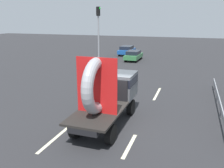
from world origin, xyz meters
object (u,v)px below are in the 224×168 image
at_px(oncoming_car, 127,50).
at_px(distant_sedan, 133,55).
at_px(flatbed_truck, 109,91).
at_px(traffic_light, 98,29).

bearing_deg(oncoming_car, distant_sedan, -64.18).
bearing_deg(oncoming_car, flatbed_truck, -76.63).
xyz_separation_m(flatbed_truck, distant_sedan, (-3.35, 18.56, -0.99)).
xyz_separation_m(flatbed_truck, traffic_light, (-5.65, 12.54, 2.43)).
height_order(distant_sedan, traffic_light, traffic_light).
distance_m(distant_sedan, traffic_light, 7.30).
bearing_deg(flatbed_truck, distant_sedan, 100.23).
height_order(flatbed_truck, distant_sedan, flatbed_truck).
distance_m(flatbed_truck, oncoming_car, 23.52).
height_order(flatbed_truck, oncoming_car, flatbed_truck).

